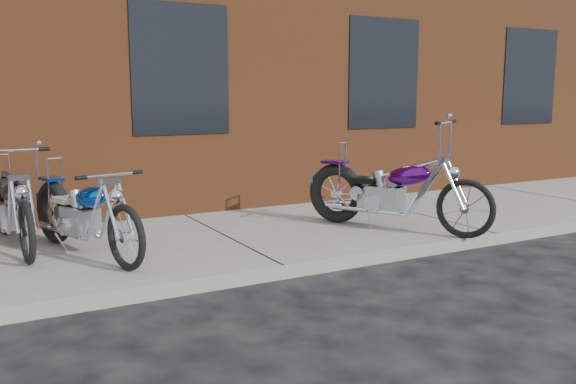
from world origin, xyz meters
TOP-DOWN VIEW (x-y plane):
  - ground at (0.00, 0.00)m, footprint 120.00×120.00m
  - sidewalk at (0.00, 1.50)m, footprint 22.00×3.00m
  - chopper_purple at (2.01, 0.82)m, footprint 1.32×2.23m
  - chopper_blue at (-1.66, 1.41)m, footprint 0.82×2.22m
  - chopper_third at (-2.30, 2.14)m, footprint 0.56×2.28m

SIDE VIEW (x-z plane):
  - ground at x=0.00m, z-range 0.00..0.00m
  - sidewalk at x=0.00m, z-range 0.00..0.15m
  - chopper_blue at x=-1.66m, z-range 0.07..1.06m
  - chopper_third at x=-2.30m, z-range -0.02..1.14m
  - chopper_purple at x=2.01m, z-range -0.10..1.30m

